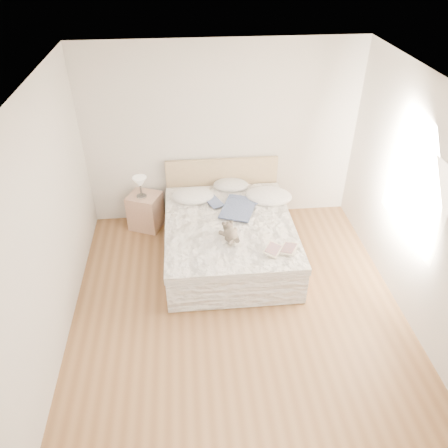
{
  "coord_description": "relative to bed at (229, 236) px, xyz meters",
  "views": [
    {
      "loc": [
        -0.53,
        -3.66,
        3.96
      ],
      "look_at": [
        -0.08,
        1.05,
        0.62
      ],
      "focal_mm": 35.0,
      "sensor_mm": 36.0,
      "label": 1
    }
  ],
  "objects": [
    {
      "name": "wall_right",
      "position": [
        2.0,
        -1.19,
        1.04
      ],
      "size": [
        0.02,
        4.5,
        2.7
      ],
      "primitive_type": "cube",
      "color": "silver",
      "rests_on": "ground"
    },
    {
      "name": "pillow_right",
      "position": [
        0.64,
        0.47,
        0.33
      ],
      "size": [
        0.75,
        0.6,
        0.2
      ],
      "primitive_type": "ellipsoid",
      "rotation": [
        0.0,
        0.0,
        -0.21
      ],
      "color": "white",
      "rests_on": "bed"
    },
    {
      "name": "wall_left",
      "position": [
        -2.0,
        -1.19,
        1.04
      ],
      "size": [
        0.02,
        4.5,
        2.7
      ],
      "primitive_type": "cube",
      "color": "silver",
      "rests_on": "ground"
    },
    {
      "name": "blouse",
      "position": [
        0.16,
        0.22,
        0.32
      ],
      "size": [
        0.88,
        0.91,
        0.03
      ],
      "primitive_type": null,
      "rotation": [
        0.0,
        0.0,
        -0.36
      ],
      "color": "#36456B",
      "rests_on": "bed"
    },
    {
      "name": "wall_back",
      "position": [
        0.0,
        1.06,
        1.04
      ],
      "size": [
        4.0,
        0.02,
        2.7
      ],
      "primitive_type": "cube",
      "color": "silver",
      "rests_on": "ground"
    },
    {
      "name": "table_lamp",
      "position": [
        -1.22,
        0.76,
        0.49
      ],
      "size": [
        0.26,
        0.26,
        0.32
      ],
      "color": "#4C4742",
      "rests_on": "nightstand"
    },
    {
      "name": "wall_front",
      "position": [
        0.0,
        -3.44,
        1.04
      ],
      "size": [
        4.0,
        0.02,
        2.7
      ],
      "primitive_type": "cube",
      "color": "silver",
      "rests_on": "ground"
    },
    {
      "name": "pillow_left",
      "position": [
        -0.46,
        0.58,
        0.33
      ],
      "size": [
        0.63,
        0.46,
        0.18
      ],
      "primitive_type": "ellipsoid",
      "rotation": [
        0.0,
        0.0,
        -0.05
      ],
      "color": "white",
      "rests_on": "bed"
    },
    {
      "name": "bed",
      "position": [
        0.0,
        0.0,
        0.0
      ],
      "size": [
        1.72,
        2.14,
        1.0
      ],
      "color": "tan",
      "rests_on": "floor"
    },
    {
      "name": "floor",
      "position": [
        0.0,
        -1.19,
        -0.31
      ],
      "size": [
        4.0,
        4.5,
        0.0
      ],
      "primitive_type": "cube",
      "color": "brown",
      "rests_on": "ground"
    },
    {
      "name": "nightstand",
      "position": [
        -1.19,
        0.8,
        -0.03
      ],
      "size": [
        0.57,
        0.54,
        0.56
      ],
      "primitive_type": "cube",
      "rotation": [
        0.0,
        0.0,
        -0.4
      ],
      "color": "tan",
      "rests_on": "floor"
    },
    {
      "name": "ceiling",
      "position": [
        0.0,
        -1.19,
        2.39
      ],
      "size": [
        4.0,
        4.5,
        0.0
      ],
      "primitive_type": "cube",
      "color": "white",
      "rests_on": "ground"
    },
    {
      "name": "childrens_book",
      "position": [
        0.56,
        -0.76,
        0.32
      ],
      "size": [
        0.47,
        0.43,
        0.03
      ],
      "primitive_type": "cube",
      "rotation": [
        0.0,
        0.0,
        -0.54
      ],
      "color": "beige",
      "rests_on": "bed"
    },
    {
      "name": "window",
      "position": [
        1.99,
        -0.89,
        1.14
      ],
      "size": [
        0.02,
        1.3,
        1.1
      ],
      "primitive_type": "cube",
      "color": "white",
      "rests_on": "wall_right"
    },
    {
      "name": "pillow_middle",
      "position": [
        0.12,
        0.84,
        0.33
      ],
      "size": [
        0.58,
        0.44,
        0.16
      ],
      "primitive_type": "ellipsoid",
      "rotation": [
        0.0,
        0.0,
        -0.14
      ],
      "color": "silver",
      "rests_on": "bed"
    },
    {
      "name": "teddy_bear",
      "position": [
        -0.03,
        -0.49,
        0.34
      ],
      "size": [
        0.29,
        0.35,
        0.16
      ],
      "primitive_type": null,
      "rotation": [
        0.0,
        0.0,
        0.24
      ],
      "color": "brown",
      "rests_on": "bed"
    },
    {
      "name": "photo_book",
      "position": [
        -0.48,
        0.6,
        0.32
      ],
      "size": [
        0.32,
        0.23,
        0.02
      ],
      "primitive_type": "cube",
      "rotation": [
        0.0,
        0.0,
        0.08
      ],
      "color": "white",
      "rests_on": "bed"
    }
  ]
}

